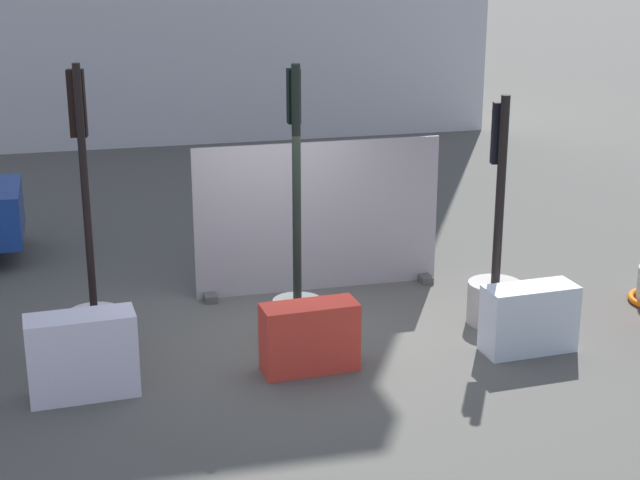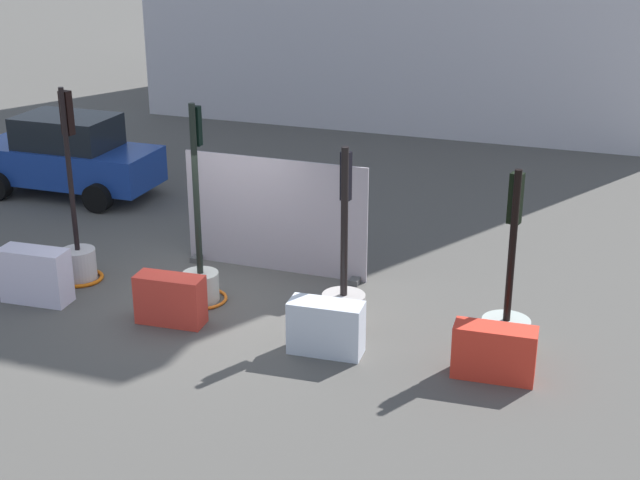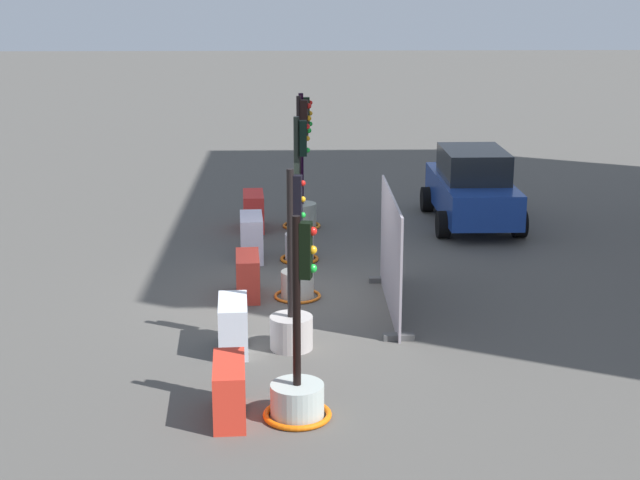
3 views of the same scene
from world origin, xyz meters
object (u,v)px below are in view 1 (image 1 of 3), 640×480
traffic_light_2 (297,296)px  construction_barrier_3 (529,319)px  traffic_light_3 (495,283)px  construction_barrier_1 (82,356)px  traffic_light_1 (94,309)px  construction_barrier_2 (310,337)px

traffic_light_2 → construction_barrier_3: 2.75m
traffic_light_3 → construction_barrier_1: size_ratio=2.49×
traffic_light_1 → construction_barrier_2: size_ratio=3.09×
construction_barrier_2 → construction_barrier_1: bearing=-179.2°
traffic_light_1 → construction_barrier_2: bearing=-22.7°
traffic_light_2 → traffic_light_3: bearing=-2.4°
construction_barrier_1 → construction_barrier_2: bearing=0.8°
traffic_light_3 → construction_barrier_2: (-2.58, -0.80, -0.13)m
construction_barrier_1 → construction_barrier_3: construction_barrier_1 is taller
construction_barrier_1 → traffic_light_2: bearing=20.4°
traffic_light_1 → traffic_light_2: (2.38, -0.05, -0.04)m
traffic_light_2 → construction_barrier_2: (-0.07, -0.91, -0.15)m
traffic_light_3 → traffic_light_1: bearing=178.1°
traffic_light_1 → traffic_light_3: size_ratio=1.18×
construction_barrier_2 → construction_barrier_3: 2.62m
traffic_light_3 → construction_barrier_2: bearing=-162.7°
traffic_light_2 → construction_barrier_3: traffic_light_2 is taller
traffic_light_1 → construction_barrier_3: size_ratio=3.04×
traffic_light_3 → construction_barrier_2: traffic_light_3 is taller
traffic_light_1 → traffic_light_3: bearing=-1.9°
traffic_light_2 → construction_barrier_2: bearing=-94.3°
traffic_light_2 → construction_barrier_2: 0.93m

